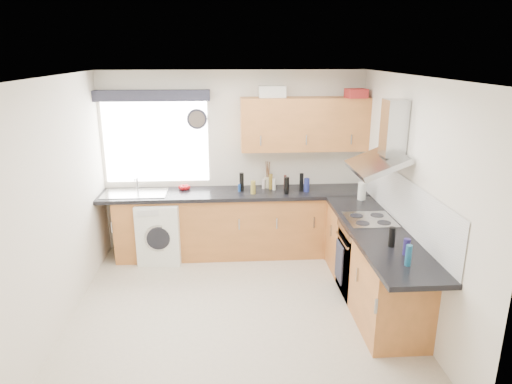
{
  "coord_description": "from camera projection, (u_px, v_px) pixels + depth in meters",
  "views": [
    {
      "loc": [
        -0.1,
        -4.41,
        2.72
      ],
      "look_at": [
        0.25,
        0.85,
        1.1
      ],
      "focal_mm": 32.0,
      "sensor_mm": 36.0,
      "label": 1
    }
  ],
  "objects": [
    {
      "name": "bottle_1",
      "position": [
        408.0,
        255.0,
        4.02
      ],
      "size": [
        0.06,
        0.06,
        0.19
      ],
      "primitive_type": "cylinder",
      "color": "navy",
      "rests_on": "worktop_right"
    },
    {
      "name": "wall_left",
      "position": [
        56.0,
        207.0,
        4.53
      ],
      "size": [
        0.02,
        3.6,
        2.5
      ],
      "primitive_type": "cube",
      "color": "silver",
      "rests_on": "ground_plane"
    },
    {
      "name": "jar_7",
      "position": [
        253.0,
        187.0,
        6.06
      ],
      "size": [
        0.07,
        0.07,
        0.18
      ],
      "primitive_type": "cylinder",
      "color": "olive",
      "rests_on": "worktop_back"
    },
    {
      "name": "washing_machine",
      "position": [
        161.0,
        230.0,
        6.16
      ],
      "size": [
        0.6,
        0.58,
        0.83
      ],
      "primitive_type": "cube",
      "rotation": [
        0.0,
        0.0,
        -0.07
      ],
      "color": "white",
      "rests_on": "ground_plane"
    },
    {
      "name": "jar_1",
      "position": [
        285.0,
        182.0,
        6.28
      ],
      "size": [
        0.04,
        0.04,
        0.19
      ],
      "primitive_type": "cylinder",
      "color": "#54241E",
      "rests_on": "worktop_back"
    },
    {
      "name": "wall_clock",
      "position": [
        197.0,
        119.0,
        6.11
      ],
      "size": [
        0.27,
        0.04,
        0.27
      ],
      "primitive_type": "cylinder",
      "rotation": [
        1.57,
        0.0,
        0.0
      ],
      "color": "#21222D",
      "rests_on": "wall_back"
    },
    {
      "name": "ground_plane",
      "position": [
        238.0,
        311.0,
        5.01
      ],
      "size": [
        3.6,
        3.6,
        0.0
      ],
      "primitive_type": "plane",
      "color": "beige"
    },
    {
      "name": "utensil_pot",
      "position": [
        268.0,
        182.0,
        6.35
      ],
      "size": [
        0.12,
        0.12,
        0.15
      ],
      "primitive_type": "cylinder",
      "rotation": [
        0.0,
        0.0,
        -0.11
      ],
      "color": "tan",
      "rests_on": "worktop_back"
    },
    {
      "name": "jar_8",
      "position": [
        287.0,
        186.0,
        6.06
      ],
      "size": [
        0.07,
        0.07,
        0.23
      ],
      "primitive_type": "cylinder",
      "color": "black",
      "rests_on": "worktop_back"
    },
    {
      "name": "extractor_hood",
      "position": [
        385.0,
        145.0,
        4.88
      ],
      "size": [
        0.52,
        0.78,
        0.66
      ],
      "primitive_type": null,
      "color": "#A7A9AC",
      "rests_on": "wall_right"
    },
    {
      "name": "jar_0",
      "position": [
        271.0,
        182.0,
        6.27
      ],
      "size": [
        0.05,
        0.05,
        0.21
      ],
      "primitive_type": "cylinder",
      "color": "brown",
      "rests_on": "worktop_back"
    },
    {
      "name": "tomato_cluster",
      "position": [
        184.0,
        187.0,
        6.27
      ],
      "size": [
        0.17,
        0.17,
        0.06
      ],
      "primitive_type": null,
      "rotation": [
        0.0,
        0.0,
        -0.25
      ],
      "color": "#A20A0F",
      "rests_on": "worktop_back"
    },
    {
      "name": "base_cab_right",
      "position": [
        372.0,
        265.0,
        5.13
      ],
      "size": [
        0.58,
        2.1,
        0.86
      ],
      "primitive_type": "cube",
      "color": "#9F5F2C",
      "rests_on": "ground_plane"
    },
    {
      "name": "base_cab_back",
      "position": [
        228.0,
        225.0,
        6.32
      ],
      "size": [
        3.0,
        0.58,
        0.86
      ],
      "primitive_type": "cube",
      "color": "#9F5F2C",
      "rests_on": "ground_plane"
    },
    {
      "name": "storage_box",
      "position": [
        356.0,
        93.0,
        5.92
      ],
      "size": [
        0.28,
        0.24,
        0.12
      ],
      "primitive_type": "cube",
      "rotation": [
        0.0,
        0.0,
        0.12
      ],
      "color": "#A22321",
      "rests_on": "upper_cabinets"
    },
    {
      "name": "sink",
      "position": [
        135.0,
        191.0,
        6.08
      ],
      "size": [
        0.84,
        0.46,
        0.1
      ],
      "primitive_type": null,
      "color": "#A7A9AC",
      "rests_on": "worktop_back"
    },
    {
      "name": "casserole",
      "position": [
        272.0,
        91.0,
        6.03
      ],
      "size": [
        0.36,
        0.26,
        0.15
      ],
      "primitive_type": "cube",
      "rotation": [
        0.0,
        0.0,
        0.01
      ],
      "color": "white",
      "rests_on": "upper_cabinets"
    },
    {
      "name": "wall_front",
      "position": [
        245.0,
        291.0,
        2.93
      ],
      "size": [
        3.6,
        0.02,
        2.5
      ],
      "primitive_type": "cube",
      "color": "silver",
      "rests_on": "ground_plane"
    },
    {
      "name": "wall_back",
      "position": [
        234.0,
        162.0,
        6.36
      ],
      "size": [
        3.6,
        0.02,
        2.5
      ],
      "primitive_type": "cube",
      "color": "silver",
      "rests_on": "ground_plane"
    },
    {
      "name": "base_cab_corner",
      "position": [
        341.0,
        222.0,
        6.41
      ],
      "size": [
        0.6,
        0.6,
        0.86
      ],
      "primitive_type": "cube",
      "color": "#9F5F2C",
      "rests_on": "ground_plane"
    },
    {
      "name": "kitchen_roll",
      "position": [
        362.0,
        191.0,
        5.82
      ],
      "size": [
        0.12,
        0.12,
        0.22
      ],
      "primitive_type": "cylinder",
      "rotation": [
        0.0,
        0.0,
        0.24
      ],
      "color": "white",
      "rests_on": "worktop_right"
    },
    {
      "name": "ceiling",
      "position": [
        235.0,
        77.0,
        4.28
      ],
      "size": [
        3.6,
        3.6,
        0.02
      ],
      "primitive_type": "cube",
      "color": "white",
      "rests_on": "wall_back"
    },
    {
      "name": "jar_2",
      "position": [
        264.0,
        184.0,
        6.3
      ],
      "size": [
        0.05,
        0.05,
        0.13
      ],
      "primitive_type": "cylinder",
      "color": "#BBAB9F",
      "rests_on": "worktop_back"
    },
    {
      "name": "upper_cabinets",
      "position": [
        304.0,
        124.0,
        6.09
      ],
      "size": [
        1.7,
        0.35,
        0.7
      ],
      "primitive_type": "cube",
      "color": "#9F5F2C",
      "rests_on": "wall_back"
    },
    {
      "name": "worktop_right",
      "position": [
        378.0,
        232.0,
        4.85
      ],
      "size": [
        0.62,
        2.42,
        0.05
      ],
      "primitive_type": "cube",
      "color": "black",
      "rests_on": "base_cab_right"
    },
    {
      "name": "jar_5",
      "position": [
        242.0,
        182.0,
        6.2
      ],
      "size": [
        0.06,
        0.06,
        0.25
      ],
      "primitive_type": "cylinder",
      "color": "black",
      "rests_on": "worktop_back"
    },
    {
      "name": "bottle_2",
      "position": [
        407.0,
        247.0,
        4.24
      ],
      "size": [
        0.06,
        0.06,
        0.16
      ],
      "primitive_type": "cylinder",
      "color": "#1D164C",
      "rests_on": "worktop_right"
    },
    {
      "name": "wall_right",
      "position": [
        409.0,
        199.0,
        4.76
      ],
      "size": [
        0.02,
        3.6,
        2.5
      ],
      "primitive_type": "cube",
      "color": "silver",
      "rests_on": "ground_plane"
    },
    {
      "name": "jar_10",
      "position": [
        307.0,
        185.0,
        6.16
      ],
      "size": [
        0.07,
        0.07,
        0.18
      ],
      "primitive_type": "cylinder",
      "color": "navy",
      "rests_on": "worktop_back"
    },
    {
      "name": "window_blind",
      "position": [
        152.0,
        96.0,
        5.93
      ],
      "size": [
        1.5,
        0.18,
        0.14
      ],
      "primitive_type": "cube",
      "color": "#21222D",
      "rests_on": "wall_back"
    },
    {
      "name": "splashback",
      "position": [
        397.0,
        197.0,
        5.07
      ],
      "size": [
        0.01,
        3.0,
        0.54
      ],
      "primitive_type": "cube",
      "color": "white",
      "rests_on": "wall_right"
    },
    {
      "name": "jar_9",
      "position": [
        274.0,
        184.0,
        6.24
      ],
      "size": [
        0.05,
        0.05,
        0.16
      ],
      "primitive_type": "cylinder",
      "color": "#AEA795",
      "rests_on": "worktop_back"
    },
    {
      "name": "jar_3",
      "position": [
        287.0,
        187.0,
        6.17
      ],
      "size": [
        0.05,
        0.05,
        0.12
      ],
      "primitive_type": "cylinder",
      "color": "brown",
      "rests_on": "worktop_back"
    },
    {
      "name": "bottle_0",
      "position": [
        392.0,
        237.0,
        4.41
      ],
      "size": [
        0.06,
        0.06,
        0.2
      ],
      "primitive_type": "cylinder",
      "color": "black",
      "rests_on": "worktop_right"
    },
    {
      "name": "hob_plate",
      "position": [
        370.0,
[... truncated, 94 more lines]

